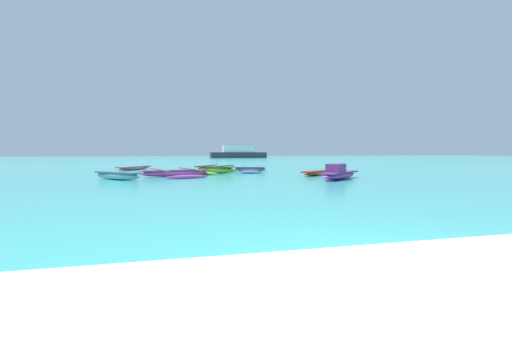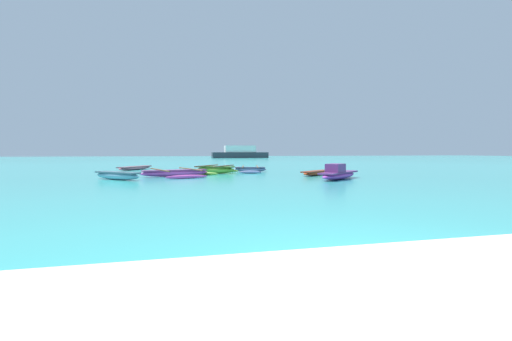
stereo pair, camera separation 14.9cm
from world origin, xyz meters
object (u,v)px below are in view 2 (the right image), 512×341
(moored_boat_0, at_px, (338,174))
(moored_boat_1, at_px, (117,175))
(moored_boat_3, at_px, (316,173))
(moored_boat_5, at_px, (215,170))
(distant_ferry, at_px, (240,153))
(moored_boat_6, at_px, (250,169))
(moored_boat_4, at_px, (175,173))
(moored_boat_2, at_px, (135,168))

(moored_boat_0, distance_m, moored_boat_1, 11.39)
(moored_boat_3, bearing_deg, moored_boat_5, 112.86)
(moored_boat_1, distance_m, distant_ferry, 66.73)
(moored_boat_5, distance_m, moored_boat_6, 2.92)
(moored_boat_4, bearing_deg, distant_ferry, 59.01)
(moored_boat_3, bearing_deg, distant_ferry, 45.09)
(moored_boat_4, distance_m, moored_boat_5, 3.31)
(moored_boat_2, distance_m, moored_boat_4, 8.94)
(moored_boat_5, bearing_deg, moored_boat_1, -111.91)
(moored_boat_0, bearing_deg, moored_boat_1, 127.15)
(moored_boat_0, xyz_separation_m, moored_boat_3, (0.14, 3.10, -0.13))
(moored_boat_0, distance_m, moored_boat_4, 9.29)
(moored_boat_5, xyz_separation_m, moored_boat_6, (2.65, 1.23, -0.06))
(moored_boat_0, height_order, moored_boat_6, moored_boat_0)
(moored_boat_5, relative_size, moored_boat_6, 0.96)
(moored_boat_5, bearing_deg, moored_boat_3, 3.23)
(moored_boat_1, relative_size, distant_ferry, 0.19)
(moored_boat_5, bearing_deg, moored_boat_6, 57.31)
(moored_boat_1, distance_m, moored_boat_3, 11.31)
(moored_boat_6, bearing_deg, distant_ferry, 91.88)
(moored_boat_0, relative_size, distant_ferry, 0.25)
(moored_boat_0, relative_size, moored_boat_6, 0.81)
(moored_boat_1, bearing_deg, moored_boat_3, 48.01)
(moored_boat_2, height_order, moored_boat_5, moored_boat_5)
(moored_boat_6, relative_size, distant_ferry, 0.31)
(moored_boat_6, bearing_deg, moored_boat_2, 160.69)
(moored_boat_0, distance_m, moored_boat_3, 3.11)
(moored_boat_0, bearing_deg, moored_boat_6, 70.77)
(moored_boat_1, height_order, distant_ferry, distant_ferry)
(moored_boat_0, xyz_separation_m, moored_boat_4, (-8.24, 4.28, -0.09))
(moored_boat_4, relative_size, distant_ferry, 0.35)
(moored_boat_1, xyz_separation_m, moored_boat_3, (11.28, 0.74, -0.07))
(moored_boat_4, xyz_separation_m, distant_ferry, (16.04, 62.07, 1.02))
(moored_boat_4, xyz_separation_m, moored_boat_6, (5.25, 3.28, -0.01))
(moored_boat_3, xyz_separation_m, moored_boat_4, (-8.38, 1.18, 0.04))
(moored_boat_0, distance_m, moored_boat_2, 17.00)
(moored_boat_0, relative_size, moored_boat_5, 0.85)
(moored_boat_6, bearing_deg, moored_boat_1, -135.22)
(moored_boat_6, bearing_deg, moored_boat_3, -42.58)
(moored_boat_1, relative_size, moored_boat_5, 0.66)
(moored_boat_0, xyz_separation_m, moored_boat_2, (-11.32, 12.68, -0.13))
(moored_boat_3, relative_size, moored_boat_4, 0.57)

